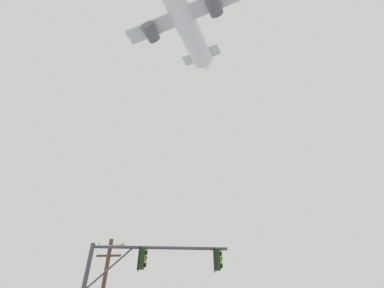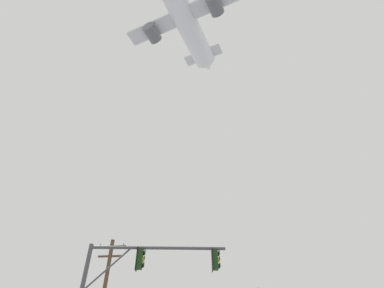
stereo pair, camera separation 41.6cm
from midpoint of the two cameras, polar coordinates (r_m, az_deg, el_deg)
The scene contains 2 objects.
signal_pole_near at distance 14.28m, azimuth -11.86°, elevation -24.90°, with size 6.57×1.02×5.94m.
airplane at distance 57.13m, azimuth -2.76°, elevation 25.53°, with size 22.50×29.13×8.11m.
Camera 1 is at (0.35, -5.14, 1.60)m, focal length 26.07 mm.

